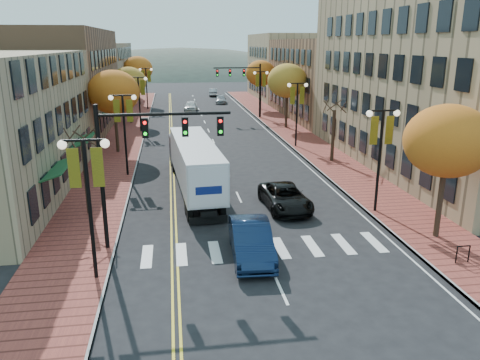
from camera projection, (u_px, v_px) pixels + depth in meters
name	position (u px, v px, depth m)	size (l,w,h in m)	color
ground	(271.00, 268.00, 20.73)	(200.00, 200.00, 0.00)	black
sidewalk_left	(126.00, 135.00, 50.29)	(4.00, 85.00, 0.15)	brown
sidewalk_right	(289.00, 130.00, 52.80)	(4.00, 85.00, 0.15)	brown
building_left_mid	(51.00, 82.00, 50.95)	(12.00, 24.00, 11.00)	brown
building_left_far	(88.00, 74.00, 74.89)	(12.00, 26.00, 9.50)	#9E8966
building_right_near	(463.00, 71.00, 36.37)	(15.00, 28.00, 15.00)	#997F5B
building_right_mid	(342.00, 79.00, 61.75)	(15.00, 24.00, 10.00)	brown
building_right_far	(299.00, 67.00, 82.48)	(15.00, 20.00, 11.00)	#9E8966
tree_left_a	(87.00, 178.00, 26.42)	(0.28, 0.28, 4.20)	#382619
tree_left_b	(114.00, 92.00, 40.70)	(4.48, 4.48, 7.21)	#382619
tree_left_c	(129.00, 82.00, 55.99)	(4.16, 4.16, 6.69)	#382619
tree_left_d	(138.00, 69.00, 72.92)	(4.61, 4.61, 7.42)	#382619
tree_right_a	(448.00, 141.00, 22.45)	(4.16, 4.16, 6.69)	#382619
tree_right_b	(333.00, 136.00, 38.43)	(0.28, 0.28, 4.20)	#382619
tree_right_c	(287.00, 81.00, 52.70)	(4.48, 4.48, 7.21)	#382619
tree_right_d	(261.00, 73.00, 67.93)	(4.35, 4.35, 7.00)	#382619
lamp_left_a	(87.00, 183.00, 18.46)	(1.96, 0.36, 6.05)	black
lamp_left_b	(124.00, 119.00, 33.65)	(1.96, 0.36, 6.05)	black
lamp_left_c	(139.00, 93.00, 50.72)	(1.96, 0.36, 6.05)	black
lamp_left_d	(146.00, 80.00, 67.80)	(1.96, 0.36, 6.05)	black
lamp_right_a	(381.00, 141.00, 26.25)	(1.96, 0.36, 6.05)	black
lamp_right_b	(297.00, 102.00, 43.33)	(1.96, 0.36, 6.05)	black
lamp_right_c	(261.00, 85.00, 60.41)	(1.96, 0.36, 6.05)	black
traffic_mast_near	(142.00, 149.00, 21.41)	(6.10, 0.35, 7.00)	black
traffic_mast_far	(245.00, 80.00, 59.95)	(6.10, 0.34, 7.00)	black
semi_truck	(193.00, 160.00, 31.15)	(3.20, 14.22, 3.52)	black
navy_sedan	(251.00, 240.00, 21.60)	(1.76, 5.06, 1.67)	#0D1C37
black_suv	(285.00, 197.00, 27.96)	(2.37, 5.14, 1.43)	black
car_far_white	(191.00, 106.00, 67.89)	(1.72, 4.27, 1.46)	silver
car_far_silver	(221.00, 99.00, 76.56)	(1.75, 4.30, 1.25)	#94949A
car_far_oncoming	(213.00, 92.00, 86.89)	(1.47, 4.22, 1.39)	#A2A2AA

